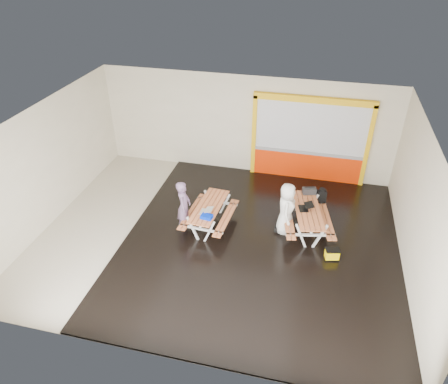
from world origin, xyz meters
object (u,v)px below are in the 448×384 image
(person_right, at_px, (286,209))
(laptop_left, at_px, (206,211))
(backpack, at_px, (321,195))
(picnic_table_left, at_px, (209,211))
(picnic_table_right, at_px, (307,215))
(person_left, at_px, (184,206))
(dark_case, at_px, (281,229))
(blue_pouch, at_px, (207,217))
(toolbox, at_px, (309,191))
(fluke_bag, at_px, (332,254))
(laptop_right, at_px, (305,207))

(person_right, xyz_separation_m, laptop_left, (-2.17, -0.60, -0.02))
(person_right, xyz_separation_m, backpack, (0.94, 1.10, -0.11))
(picnic_table_left, distance_m, person_right, 2.20)
(picnic_table_right, bearing_deg, person_left, -168.61)
(person_left, xyz_separation_m, dark_case, (2.75, 0.49, -0.67))
(person_left, height_order, blue_pouch, person_left)
(backpack, bearing_deg, picnic_table_right, -110.51)
(toolbox, xyz_separation_m, fluke_bag, (0.79, -1.93, -0.67))
(picnic_table_right, relative_size, laptop_left, 6.10)
(dark_case, bearing_deg, person_left, -169.83)
(person_right, height_order, laptop_left, person_right)
(laptop_left, relative_size, toolbox, 0.82)
(person_left, bearing_deg, fluke_bag, -105.25)
(person_left, relative_size, laptop_left, 4.43)
(person_left, bearing_deg, person_right, -89.59)
(laptop_right, height_order, toolbox, toolbox)
(picnic_table_right, distance_m, dark_case, 0.87)
(picnic_table_right, height_order, fluke_bag, picnic_table_right)
(person_right, height_order, toolbox, person_right)
(toolbox, height_order, dark_case, toolbox)
(person_left, distance_m, laptop_left, 0.68)
(picnic_table_left, relative_size, toolbox, 4.45)
(fluke_bag, bearing_deg, backpack, 101.72)
(picnic_table_left, height_order, blue_pouch, blue_pouch)
(person_left, distance_m, dark_case, 2.87)
(picnic_table_left, xyz_separation_m, picnic_table_right, (2.76, 0.45, 0.03))
(backpack, bearing_deg, picnic_table_left, -156.23)
(backpack, bearing_deg, laptop_right, -114.85)
(fluke_bag, bearing_deg, blue_pouch, 178.85)
(laptop_left, xyz_separation_m, blue_pouch, (0.09, -0.24, -0.00))
(person_left, distance_m, person_right, 2.90)
(blue_pouch, height_order, dark_case, blue_pouch)
(backpack, bearing_deg, toolbox, -167.09)
(laptop_right, xyz_separation_m, dark_case, (-0.61, -0.21, -0.72))
(picnic_table_left, relative_size, backpack, 4.27)
(person_left, xyz_separation_m, laptop_left, (0.68, -0.09, 0.01))
(picnic_table_left, relative_size, laptop_left, 5.41)
(picnic_table_left, xyz_separation_m, backpack, (3.11, 1.37, 0.14))
(dark_case, bearing_deg, person_right, 12.55)
(picnic_table_left, height_order, laptop_right, laptop_right)
(picnic_table_right, distance_m, laptop_left, 2.88)
(blue_pouch, xyz_separation_m, dark_case, (1.98, 0.82, -0.68))
(picnic_table_right, distance_m, fluke_bag, 1.39)
(picnic_table_left, distance_m, laptop_right, 2.73)
(picnic_table_left, bearing_deg, toolbox, 25.14)
(laptop_left, height_order, toolbox, toolbox)
(laptop_left, xyz_separation_m, laptop_right, (2.69, 0.79, 0.04))
(picnic_table_left, height_order, dark_case, picnic_table_left)
(laptop_right, bearing_deg, laptop_left, -163.62)
(picnic_table_right, bearing_deg, picnic_table_left, -170.84)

